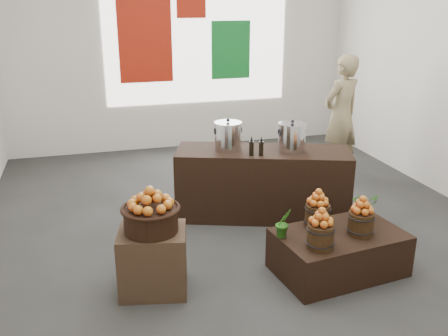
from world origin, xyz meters
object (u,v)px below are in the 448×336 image
object	(u,v)px
wicker_basket	(151,220)
stock_pot_left	(228,137)
crate	(153,261)
shopper	(341,116)
display_table	(339,252)
stock_pot_center	(292,138)
counter	(262,184)

from	to	relation	value
wicker_basket	stock_pot_left	size ratio (longest dim) A/B	1.51
crate	stock_pot_left	bearing A→B (deg)	51.72
wicker_basket	shopper	bearing A→B (deg)	37.65
stock_pot_left	display_table	bearing A→B (deg)	-67.36
wicker_basket	stock_pot_center	size ratio (longest dim) A/B	1.51
wicker_basket	stock_pot_left	xyz separation A→B (m)	(1.14, 1.44, 0.30)
display_table	stock_pot_left	xyz separation A→B (m)	(-0.67, 1.61, 0.80)
wicker_basket	counter	xyz separation A→B (m)	(1.54, 1.30, -0.29)
display_table	shopper	xyz separation A→B (m)	(1.39, 2.64, 0.70)
crate	stock_pot_center	distance (m)	2.31
stock_pot_center	shopper	xyz separation A→B (m)	(1.35, 1.28, -0.10)
stock_pot_left	stock_pot_center	distance (m)	0.76
counter	stock_pot_center	xyz separation A→B (m)	(0.31, -0.11, 0.59)
crate	display_table	xyz separation A→B (m)	(1.81, -0.17, -0.09)
crate	shopper	distance (m)	4.09
crate	stock_pot_center	bearing A→B (deg)	32.65
stock_pot_left	shopper	distance (m)	2.31
stock_pot_left	wicker_basket	bearing A→B (deg)	-128.28
stock_pot_left	stock_pot_center	xyz separation A→B (m)	(0.71, -0.25, 0.00)
crate	stock_pot_left	xyz separation A→B (m)	(1.14, 1.44, 0.71)
crate	wicker_basket	xyz separation A→B (m)	(0.00, 0.00, 0.41)
display_table	counter	bearing A→B (deg)	93.12
crate	wicker_basket	size ratio (longest dim) A/B	1.25
display_table	stock_pot_left	distance (m)	1.92
display_table	counter	world-z (taller)	counter
counter	crate	bearing A→B (deg)	-120.29
display_table	stock_pot_center	distance (m)	1.58
crate	stock_pot_left	distance (m)	1.97
shopper	counter	bearing A→B (deg)	15.38
stock_pot_center	display_table	bearing A→B (deg)	-91.75
stock_pot_left	shopper	xyz separation A→B (m)	(2.06, 1.03, -0.10)
crate	shopper	xyz separation A→B (m)	(3.20, 2.47, 0.61)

